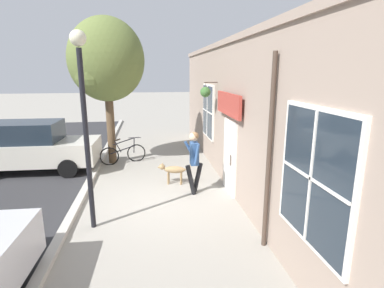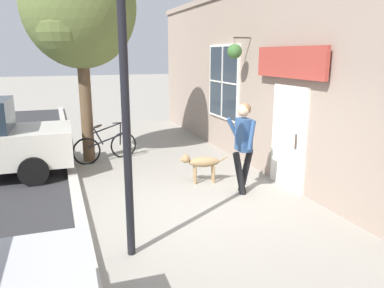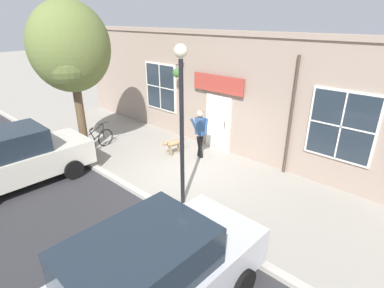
# 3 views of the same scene
# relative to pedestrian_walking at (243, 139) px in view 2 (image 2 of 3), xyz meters

# --- Properties ---
(ground_plane) EXTENTS (90.00, 90.00, 0.00)m
(ground_plane) POSITION_rel_pedestrian_walking_xyz_m (1.13, 0.46, -1.10)
(ground_plane) COLOR gray
(storefront_facade) EXTENTS (0.95, 18.00, 4.34)m
(storefront_facade) POSITION_rel_pedestrian_walking_xyz_m (-1.21, 0.45, 1.08)
(storefront_facade) COLOR gray
(storefront_facade) RESTS_ON ground_plane
(pedestrian_walking) EXTENTS (0.53, 0.54, 1.81)m
(pedestrian_walking) POSITION_rel_pedestrian_walking_xyz_m (0.00, 0.00, 0.00)
(pedestrian_walking) COLOR black
(pedestrian_walking) RESTS_ON ground_plane
(dog_on_leash) EXTENTS (1.06, 0.38, 0.67)m
(dog_on_leash) POSITION_rel_pedestrian_walking_xyz_m (0.54, -0.84, -0.65)
(dog_on_leash) COLOR #997A51
(dog_on_leash) RESTS_ON ground_plane
(street_tree_by_curb) EXTENTS (2.70, 2.43, 5.32)m
(street_tree_by_curb) POSITION_rel_pedestrian_walking_xyz_m (2.70, -3.39, 2.63)
(street_tree_by_curb) COLOR brown
(street_tree_by_curb) RESTS_ON ground_plane
(leaning_bicycle) EXTENTS (1.69, 0.45, 1.01)m
(leaning_bicycle) POSITION_rel_pedestrian_walking_xyz_m (2.23, -3.30, -0.72)
(leaning_bicycle) COLOR black
(leaning_bicycle) RESTS_ON ground_plane
(street_lamp) EXTENTS (0.32, 0.32, 4.21)m
(street_lamp) POSITION_rel_pedestrian_walking_xyz_m (2.54, 1.57, 1.70)
(street_lamp) COLOR black
(street_lamp) RESTS_ON ground_plane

